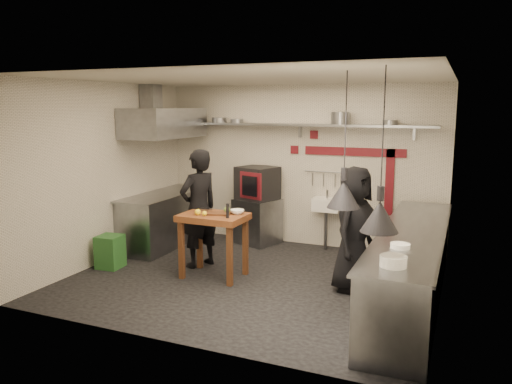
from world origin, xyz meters
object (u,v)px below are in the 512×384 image
at_px(green_bin, 110,252).
at_px(chef_left, 199,208).
at_px(prep_table, 214,246).
at_px(oven_stand, 257,221).
at_px(combi_oven, 257,183).
at_px(chef_right, 354,229).

bearing_deg(green_bin, chef_left, 26.86).
relative_size(prep_table, chef_left, 0.51).
xyz_separation_m(prep_table, chef_left, (-0.44, 0.35, 0.44)).
xyz_separation_m(oven_stand, prep_table, (0.13, -1.91, 0.06)).
distance_m(combi_oven, green_bin, 2.78).
bearing_deg(oven_stand, combi_oven, -27.37).
relative_size(green_bin, chef_right, 0.30).
xyz_separation_m(green_bin, chef_left, (1.21, 0.61, 0.65)).
bearing_deg(chef_left, chef_right, 112.21).
bearing_deg(green_bin, combi_oven, 54.91).
relative_size(oven_stand, prep_table, 0.87).
height_order(prep_table, chef_right, chef_right).
bearing_deg(combi_oven, oven_stand, 152.63).
height_order(oven_stand, chef_left, chef_left).
bearing_deg(prep_table, chef_right, 8.25).
bearing_deg(green_bin, chef_right, 8.31).
bearing_deg(chef_left, combi_oven, -167.05).
distance_m(oven_stand, chef_left, 1.67).
relative_size(green_bin, chef_left, 0.28).
distance_m(prep_table, chef_left, 0.71).
relative_size(oven_stand, green_bin, 1.60).
bearing_deg(chef_left, oven_stand, -166.75).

